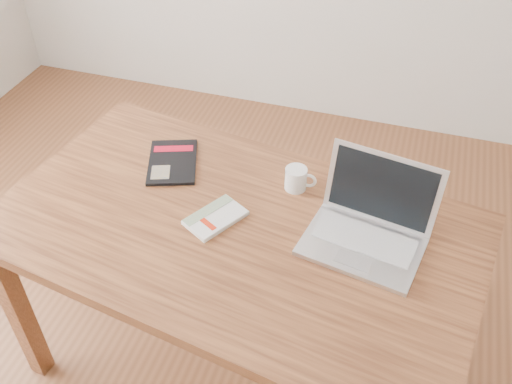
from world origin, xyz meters
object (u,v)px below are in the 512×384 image
(desk, at_px, (235,246))
(white_guidebook, at_px, (215,218))
(laptop, at_px, (369,225))
(black_guidebook, at_px, (172,162))
(coffee_mug, at_px, (297,178))

(desk, distance_m, white_guidebook, 0.12)
(white_guidebook, distance_m, laptop, 0.47)
(black_guidebook, height_order, coffee_mug, coffee_mug)
(coffee_mug, bearing_deg, black_guidebook, 176.76)
(black_guidebook, bearing_deg, white_guidebook, -62.22)
(desk, bearing_deg, laptop, 19.34)
(white_guidebook, distance_m, coffee_mug, 0.30)
(desk, distance_m, coffee_mug, 0.30)
(white_guidebook, xyz_separation_m, coffee_mug, (0.20, 0.22, 0.03))
(white_guidebook, relative_size, coffee_mug, 2.03)
(laptop, height_order, coffee_mug, laptop)
(desk, xyz_separation_m, white_guidebook, (-0.07, 0.01, 0.10))
(white_guidebook, xyz_separation_m, black_guidebook, (-0.24, 0.22, -0.00))
(desk, height_order, laptop, laptop)
(desk, relative_size, black_guidebook, 5.61)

